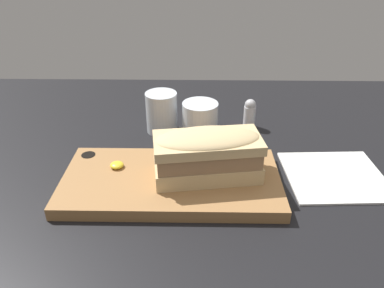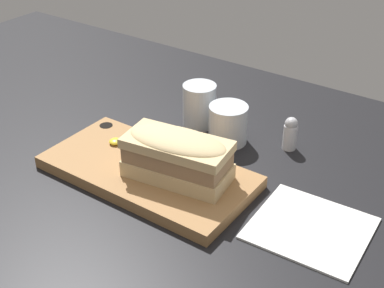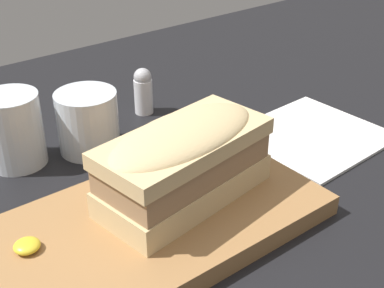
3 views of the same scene
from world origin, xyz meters
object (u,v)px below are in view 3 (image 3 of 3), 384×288
sandwich (184,159)px  water_glass (15,134)px  salt_shaker (143,90)px  wine_glass (89,123)px  napkin (312,135)px  serving_board (136,231)px

sandwich → water_glass: sandwich is taller
water_glass → salt_shaker: size_ratio=1.33×
wine_glass → salt_shaker: size_ratio=1.15×
napkin → water_glass: bearing=151.8°
serving_board → wine_glass: 19.99cm
wine_glass → napkin: wine_glass is taller
water_glass → salt_shaker: 20.14cm
serving_board → wine_glass: (5.40, 19.07, 2.61)cm
napkin → wine_glass: bearing=148.0°
serving_board → napkin: serving_board is taller
wine_glass → serving_board: bearing=-105.8°
serving_board → wine_glass: wine_glass is taller
serving_board → water_glass: size_ratio=4.22×
water_glass → napkin: 38.50cm
water_glass → wine_glass: water_glass is taller
napkin → salt_shaker: 24.68cm
salt_shaker → water_glass: bearing=-173.9°
serving_board → salt_shaker: bearing=55.0°
sandwich → salt_shaker: size_ratio=2.81×
serving_board → sandwich: bearing=4.6°
napkin → salt_shaker: bearing=124.2°
water_glass → napkin: bearing=-28.2°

